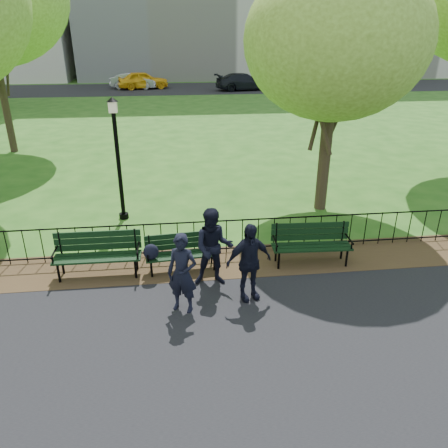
{
  "coord_description": "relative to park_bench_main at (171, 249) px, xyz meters",
  "views": [
    {
      "loc": [
        -0.61,
        -7.66,
        5.17
      ],
      "look_at": [
        0.48,
        1.5,
        1.02
      ],
      "focal_mm": 35.0,
      "sensor_mm": 36.0,
      "label": 1
    }
  ],
  "objects": [
    {
      "name": "asphalt_path",
      "position": [
        0.77,
        -4.64,
        -0.56
      ],
      "size": [
        60.0,
        9.2,
        0.01
      ],
      "primitive_type": "cube",
      "color": "black",
      "rests_on": "ground"
    },
    {
      "name": "sedan_silver",
      "position": [
        -3.1,
        34.07,
        0.15
      ],
      "size": [
        4.49,
        2.31,
        1.41
      ],
      "primitive_type": "imported",
      "rotation": [
        0.0,
        0.0,
        1.37
      ],
      "color": "#9DA0A5",
      "rests_on": "far_street"
    },
    {
      "name": "dirt_strip",
      "position": [
        0.77,
        0.26,
        -0.55
      ],
      "size": [
        60.0,
        1.6,
        0.01
      ],
      "primitive_type": "cube",
      "color": "#3D2D19",
      "rests_on": "ground"
    },
    {
      "name": "sedan_dark",
      "position": [
        6.83,
        31.84,
        0.19
      ],
      "size": [
        5.36,
        2.85,
        1.48
      ],
      "primitive_type": "imported",
      "rotation": [
        0.0,
        0.0,
        1.73
      ],
      "color": "black",
      "rests_on": "far_street"
    },
    {
      "name": "tree_near_e",
      "position": [
        4.66,
        3.39,
        4.29
      ],
      "size": [
        5.02,
        5.02,
        7.0
      ],
      "color": "#2D2116",
      "rests_on": "ground"
    },
    {
      "name": "park_bench_left_a",
      "position": [
        -1.63,
        0.08,
        0.06
      ],
      "size": [
        1.93,
        0.62,
        1.09
      ],
      "rotation": [
        0.0,
        0.0,
        -0.01
      ],
      "color": "black",
      "rests_on": "ground"
    },
    {
      "name": "park_bench_main",
      "position": [
        0.0,
        0.0,
        0.0
      ],
      "size": [
        1.71,
        0.66,
        0.94
      ],
      "rotation": [
        0.0,
        0.0,
        0.09
      ],
      "color": "black",
      "rests_on": "ground"
    },
    {
      "name": "iron_fence",
      "position": [
        0.77,
        0.76,
        -0.07
      ],
      "size": [
        24.06,
        0.06,
        1.0
      ],
      "color": "black",
      "rests_on": "ground"
    },
    {
      "name": "lamppost",
      "position": [
        -1.38,
        3.29,
        1.34
      ],
      "size": [
        0.31,
        0.31,
        3.5
      ],
      "color": "black",
      "rests_on": "ground"
    },
    {
      "name": "far_street",
      "position": [
        0.77,
        33.76,
        -0.56
      ],
      "size": [
        70.0,
        9.0,
        0.01
      ],
      "primitive_type": "cube",
      "color": "black",
      "rests_on": "ground"
    },
    {
      "name": "person_mid",
      "position": [
        0.92,
        -0.65,
        0.33
      ],
      "size": [
        0.89,
        0.52,
        1.76
      ],
      "primitive_type": "imported",
      "rotation": [
        0.0,
        0.0,
        -0.09
      ],
      "color": "black",
      "rests_on": "asphalt_path"
    },
    {
      "name": "ground",
      "position": [
        0.77,
        -1.24,
        -0.57
      ],
      "size": [
        120.0,
        120.0,
        0.0
      ],
      "primitive_type": "plane",
      "color": "#245616"
    },
    {
      "name": "person_left",
      "position": [
        0.22,
        -1.55,
        0.27
      ],
      "size": [
        0.71,
        0.6,
        1.65
      ],
      "primitive_type": "imported",
      "rotation": [
        0.0,
        0.0,
        -0.4
      ],
      "color": "black",
      "rests_on": "asphalt_path"
    },
    {
      "name": "park_bench_right_a",
      "position": [
        3.3,
        0.05,
        0.04
      ],
      "size": [
        1.89,
        0.67,
        1.06
      ],
      "rotation": [
        0.0,
        0.0,
        -0.05
      ],
      "color": "black",
      "rests_on": "ground"
    },
    {
      "name": "person_right",
      "position": [
        1.57,
        -1.29,
        0.29
      ],
      "size": [
        1.06,
        0.65,
        1.68
      ],
      "primitive_type": "imported",
      "rotation": [
        0.0,
        0.0,
        0.27
      ],
      "color": "black",
      "rests_on": "asphalt_path"
    },
    {
      "name": "taxi",
      "position": [
        -2.28,
        33.86,
        0.23
      ],
      "size": [
        4.89,
        2.79,
        1.57
      ],
      "primitive_type": "imported",
      "rotation": [
        0.0,
        0.0,
        1.79
      ],
      "color": "yellow",
      "rests_on": "far_street"
    }
  ]
}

